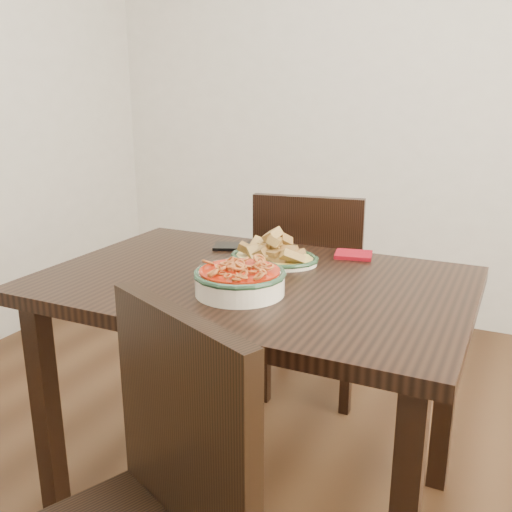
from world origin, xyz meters
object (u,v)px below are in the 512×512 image
at_px(dining_table, 253,309).
at_px(chair_far, 311,286).
at_px(fish_plate, 274,248).
at_px(smartphone, 239,247).
at_px(noodle_bowl, 240,278).

distance_m(dining_table, chair_far, 0.70).
bearing_deg(fish_plate, chair_far, 96.32).
distance_m(dining_table, fish_plate, 0.22).
relative_size(dining_table, chair_far, 1.36).
distance_m(dining_table, smartphone, 0.34).
bearing_deg(dining_table, smartphone, 124.14).
distance_m(dining_table, noodle_bowl, 0.20).
xyz_separation_m(chair_far, fish_plate, (0.06, -0.51, 0.30)).
bearing_deg(chair_far, fish_plate, 86.95).
height_order(fish_plate, smartphone, fish_plate).
xyz_separation_m(fish_plate, noodle_bowl, (0.04, -0.31, -0.00)).
bearing_deg(noodle_bowl, dining_table, 100.97).
xyz_separation_m(dining_table, fish_plate, (-0.01, 0.17, 0.14)).
bearing_deg(chair_far, dining_table, 86.13).
xyz_separation_m(chair_far, smartphone, (-0.12, -0.41, 0.26)).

